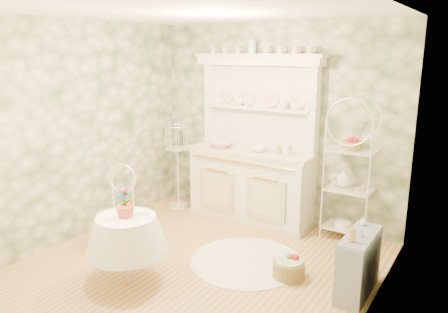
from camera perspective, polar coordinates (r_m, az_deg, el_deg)
The scene contains 22 objects.
floor at distance 5.01m, azimuth -3.17°, elevation -14.07°, with size 3.60×3.60×0.00m, color tan.
ceiling at distance 4.45m, azimuth -3.64°, elevation 18.43°, with size 3.60×3.60×0.00m, color white.
wall_left at distance 5.76m, azimuth -18.10°, elevation 3.21°, with size 3.60×3.60×0.00m, color beige.
wall_right at distance 3.81m, azimuth 19.20°, elevation -2.01°, with size 3.60×3.60×0.00m, color beige.
wall_back at distance 6.06m, azimuth 6.62°, elevation 4.29°, with size 3.60×3.60×0.00m, color beige.
wall_front at distance 3.30m, azimuth -22.00°, elevation -4.58°, with size 3.60×3.60×0.00m, color beige.
kitchen_dresser at distance 5.95m, azimuth 3.65°, elevation 2.16°, with size 1.87×0.61×2.29m, color white.
bakers_rack at distance 5.60m, azimuth 16.19°, elevation -2.08°, with size 0.54×0.38×1.72m, color white.
side_shelf at distance 4.56m, azimuth 17.16°, elevation -13.22°, with size 0.27×0.73×0.62m, color #848EA3.
round_table at distance 4.65m, azimuth -12.47°, elevation -12.11°, with size 0.60×0.60×0.66m, color white.
cafe_chair at distance 5.36m, azimuth -14.26°, elevation -7.10°, with size 0.42×0.42×0.93m, color white.
birdcage_stand at distance 6.57m, azimuth -6.08°, elevation -0.46°, with size 0.35×0.35×1.47m, color white.
floor_basket at distance 4.77m, azimuth 8.45°, elevation -14.12°, with size 0.35×0.35×0.23m, color olive.
lace_rug at distance 5.09m, azimuth 2.96°, elevation -13.49°, with size 1.28×1.28×0.01m, color white.
bowl_floral at distance 6.11m, azimuth -0.33°, elevation 1.27°, with size 0.33×0.33×0.08m, color white.
bowl_white at distance 5.88m, azimuth 4.55°, elevation 0.74°, with size 0.24×0.24×0.08m, color white.
cup_left at distance 6.16m, azimuth 1.89°, elevation 6.96°, with size 0.14×0.14×0.11m, color white.
cup_right at distance 5.84m, azimuth 7.92°, elevation 6.46°, with size 0.10×0.10×0.09m, color white.
potted_geranium at distance 4.46m, azimuth -12.86°, elevation -6.03°, with size 0.16×0.11×0.31m, color #3F7238.
bottle_amber at distance 4.23m, azimuth 16.46°, elevation -9.81°, with size 0.06×0.06×0.16m, color #AD8E40.
bottle_blue at distance 4.38m, azimuth 17.38°, elevation -9.47°, with size 0.04×0.04×0.10m, color #9DC1D3.
bottle_glass at distance 4.66m, azimuth 17.73°, elevation -8.17°, with size 0.07×0.07×0.09m, color silver.
Camera 1 is at (2.60, -3.59, 2.33)m, focal length 35.00 mm.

